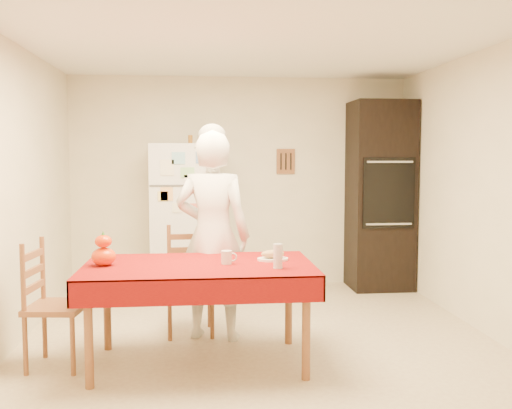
{
  "coord_description": "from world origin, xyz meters",
  "views": [
    {
      "loc": [
        -0.49,
        -4.59,
        1.57
      ],
      "look_at": [
        -0.01,
        0.2,
        1.15
      ],
      "focal_mm": 40.0,
      "sensor_mm": 36.0,
      "label": 1
    }
  ],
  "objects": [
    {
      "name": "spice_jar_mid",
      "position": [
        -0.48,
        1.93,
        1.75
      ],
      "size": [
        0.05,
        0.05,
        0.1
      ],
      "primitive_type": "cylinder",
      "color": "brown",
      "rests_on": "refrigerator"
    },
    {
      "name": "oven_cabinet",
      "position": [
        1.63,
        1.93,
        1.1
      ],
      "size": [
        0.7,
        0.62,
        2.2
      ],
      "color": "black",
      "rests_on": "floor"
    },
    {
      "name": "dining_table",
      "position": [
        -0.5,
        -0.37,
        0.69
      ],
      "size": [
        1.7,
        1.0,
        0.76
      ],
      "color": "brown",
      "rests_on": "floor"
    },
    {
      "name": "coffee_mug",
      "position": [
        -0.29,
        -0.39,
        0.81
      ],
      "size": [
        0.08,
        0.08,
        0.1
      ],
      "primitive_type": "cylinder",
      "color": "silver",
      "rests_on": "dining_table"
    },
    {
      "name": "bread_loaf",
      "position": [
        0.07,
        -0.28,
        0.81
      ],
      "size": [
        0.18,
        0.1,
        0.06
      ],
      "primitive_type": "ellipsoid",
      "color": "#A27D4F",
      "rests_on": "bread_plate"
    },
    {
      "name": "spice_jar_left",
      "position": [
        -0.59,
        1.93,
        1.75
      ],
      "size": [
        0.05,
        0.05,
        0.1
      ],
      "primitive_type": "cylinder",
      "color": "#8F591A",
      "rests_on": "refrigerator"
    },
    {
      "name": "pumpkin_lower",
      "position": [
        -1.2,
        -0.36,
        0.83
      ],
      "size": [
        0.18,
        0.18,
        0.13
      ],
      "primitive_type": "ellipsoid",
      "color": "#DC4C05",
      "rests_on": "dining_table"
    },
    {
      "name": "bread_plate",
      "position": [
        0.07,
        -0.28,
        0.77
      ],
      "size": [
        0.24,
        0.24,
        0.02
      ],
      "primitive_type": "cylinder",
      "color": "white",
      "rests_on": "dining_table"
    },
    {
      "name": "pumpkin_upper",
      "position": [
        -1.2,
        -0.36,
        0.94
      ],
      "size": [
        0.12,
        0.12,
        0.09
      ],
      "primitive_type": "ellipsoid",
      "color": "#E14005",
      "rests_on": "pumpkin_lower"
    },
    {
      "name": "room_shell",
      "position": [
        0.0,
        0.0,
        1.62
      ],
      "size": [
        4.02,
        4.52,
        2.51
      ],
      "color": "#ECE0C6",
      "rests_on": "ground"
    },
    {
      "name": "refrigerator",
      "position": [
        -0.65,
        1.88,
        0.85
      ],
      "size": [
        0.75,
        0.74,
        1.7
      ],
      "color": "white",
      "rests_on": "floor"
    },
    {
      "name": "floor",
      "position": [
        0.0,
        0.0,
        0.0
      ],
      "size": [
        4.5,
        4.5,
        0.0
      ],
      "primitive_type": "plane",
      "color": "tan",
      "rests_on": "ground"
    },
    {
      "name": "chair_far",
      "position": [
        -0.58,
        0.43,
        0.51
      ],
      "size": [
        0.44,
        0.42,
        0.95
      ],
      "rotation": [
        0.0,
        0.0,
        0.05
      ],
      "color": "brown",
      "rests_on": "floor"
    },
    {
      "name": "seated_woman",
      "position": [
        -0.38,
        0.23,
        0.89
      ],
      "size": [
        0.74,
        0.59,
        1.78
      ],
      "primitive_type": "imported",
      "rotation": [
        0.0,
        0.0,
        2.86
      ],
      "color": "silver",
      "rests_on": "floor"
    },
    {
      "name": "spice_jar_right",
      "position": [
        -0.43,
        1.93,
        1.75
      ],
      "size": [
        0.05,
        0.05,
        0.1
      ],
      "primitive_type": "cylinder",
      "color": "#8C5719",
      "rests_on": "refrigerator"
    },
    {
      "name": "wine_glass",
      "position": [
        0.06,
        -0.59,
        0.85
      ],
      "size": [
        0.07,
        0.07,
        0.18
      ],
      "primitive_type": "cylinder",
      "color": "silver",
      "rests_on": "dining_table"
    },
    {
      "name": "chair_left",
      "position": [
        -1.61,
        -0.32,
        0.51
      ],
      "size": [
        0.44,
        0.46,
        0.95
      ],
      "rotation": [
        0.0,
        0.0,
        1.46
      ],
      "color": "brown",
      "rests_on": "floor"
    }
  ]
}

